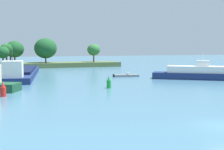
# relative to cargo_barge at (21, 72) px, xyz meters

# --- Properties ---
(treeline_island) EXTENTS (71.57, 10.14, 9.04)m
(treeline_island) POSITION_rel_cargo_barge_xyz_m (-2.82, 29.71, 2.28)
(treeline_island) COLOR #4C6038
(treeline_island) RESTS_ON ground
(cargo_barge) EXTENTS (11.62, 35.04, 5.70)m
(cargo_barge) POSITION_rel_cargo_barge_xyz_m (0.00, 0.00, 0.00)
(cargo_barge) COLOR navy
(cargo_barge) RESTS_ON ground
(fishing_skiff) EXTENTS (5.58, 2.58, 0.91)m
(fishing_skiff) POSITION_rel_cargo_barge_xyz_m (20.91, -8.26, -0.65)
(fishing_skiff) COLOR slate
(fishing_skiff) RESTS_ON ground
(white_riverboat) EXTENTS (22.83, 17.66, 5.06)m
(white_riverboat) POSITION_rel_cargo_barge_xyz_m (35.09, -20.73, 0.31)
(white_riverboat) COLOR navy
(white_riverboat) RESTS_ON ground
(channel_buoy_red) EXTENTS (0.70, 0.70, 1.90)m
(channel_buoy_red) POSITION_rel_cargo_barge_xyz_m (-4.16, -28.11, -0.07)
(channel_buoy_red) COLOR red
(channel_buoy_red) RESTS_ON ground
(channel_buoy_green) EXTENTS (0.70, 0.70, 1.90)m
(channel_buoy_green) POSITION_rel_cargo_barge_xyz_m (11.06, -24.91, -0.07)
(channel_buoy_green) COLOR green
(channel_buoy_green) RESTS_ON ground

